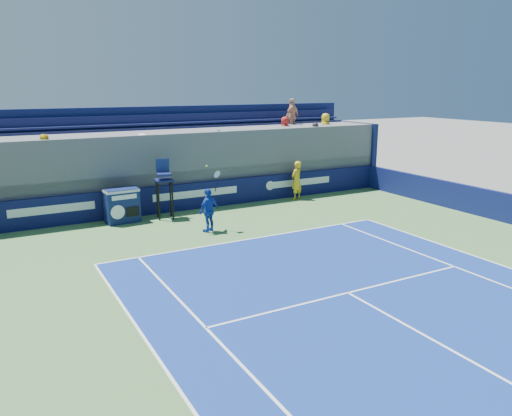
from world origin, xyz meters
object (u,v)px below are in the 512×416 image
tennis_player (209,210)px  ball_person (297,180)px  umpire_chair (164,182)px  match_clock (122,205)px

tennis_player → ball_person: bearing=27.2°
ball_person → umpire_chair: 6.77m
ball_person → match_clock: bearing=-20.0°
umpire_chair → tennis_player: tennis_player is taller
ball_person → umpire_chair: bearing=-18.3°
ball_person → tennis_player: (-5.94, -3.05, -0.09)m
match_clock → umpire_chair: (1.73, -0.17, 0.79)m
umpire_chair → tennis_player: size_ratio=0.96×
match_clock → umpire_chair: umpire_chair is taller
ball_person → tennis_player: tennis_player is taller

